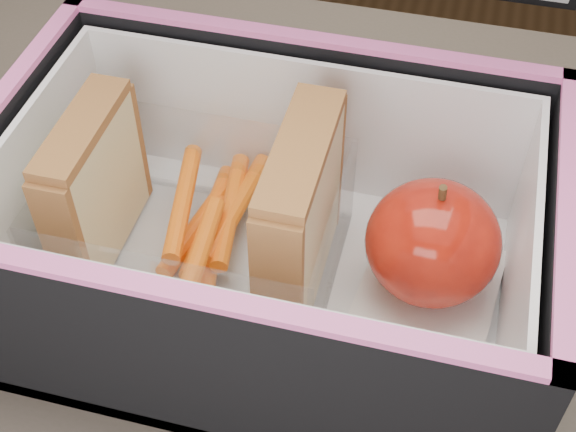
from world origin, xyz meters
The scene contains 7 objects.
lunch_bag centered at (0.01, 0.06, 0.82)m, with size 0.32×0.30×0.31m.
plastic_tub centered at (-0.04, 0.06, 0.80)m, with size 0.17×0.12×0.07m, color white, non-canonical shape.
sandwich_left centered at (-0.10, 0.06, 0.82)m, with size 0.02×0.09×0.10m.
sandwich_right centered at (0.03, 0.06, 0.82)m, with size 0.03×0.10×0.11m.
carrot_sticks centered at (-0.03, 0.08, 0.78)m, with size 0.06×0.15×0.03m.
paper_napkin centered at (0.11, 0.07, 0.77)m, with size 0.08×0.08×0.01m, color white.
red_apple centered at (0.10, 0.07, 0.81)m, with size 0.10×0.10×0.08m.
Camera 1 is at (0.10, -0.24, 1.16)m, focal length 50.00 mm.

